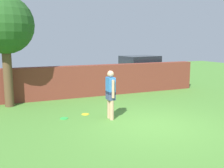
% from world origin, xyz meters
% --- Properties ---
extents(ground_plane, '(40.00, 40.00, 0.00)m').
position_xyz_m(ground_plane, '(0.00, 0.00, 0.00)').
color(ground_plane, '#4C8433').
extents(brick_wall, '(13.49, 0.50, 1.45)m').
position_xyz_m(brick_wall, '(-1.50, 4.94, 0.72)').
color(brick_wall, brown).
rests_on(brick_wall, ground).
extents(tree, '(2.22, 2.22, 4.28)m').
position_xyz_m(tree, '(-3.96, 4.30, 3.12)').
color(tree, brown).
rests_on(tree, ground).
extents(person, '(0.23, 0.54, 1.62)m').
position_xyz_m(person, '(-0.93, 1.17, 0.90)').
color(person, tan).
rests_on(person, ground).
extents(car, '(4.40, 2.38, 1.72)m').
position_xyz_m(car, '(3.19, 6.59, 0.86)').
color(car, '#B7B7BC').
rests_on(car, ground).
extents(frisbee_yellow, '(0.27, 0.27, 0.02)m').
position_xyz_m(frisbee_yellow, '(-1.55, 2.00, 0.01)').
color(frisbee_yellow, yellow).
rests_on(frisbee_yellow, ground).
extents(frisbee_green, '(0.27, 0.27, 0.02)m').
position_xyz_m(frisbee_green, '(-2.35, 1.81, 0.01)').
color(frisbee_green, green).
rests_on(frisbee_green, ground).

